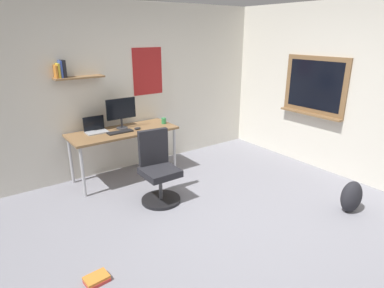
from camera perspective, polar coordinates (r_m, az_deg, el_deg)
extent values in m
plane|color=gray|center=(3.87, 6.98, -14.72)|extent=(5.20, 5.20, 0.00)
cube|color=silver|center=(5.33, -10.76, 9.66)|extent=(5.00, 0.10, 2.60)
cube|color=olive|center=(4.86, -19.26, 11.02)|extent=(0.68, 0.20, 0.02)
cube|color=#A51E1E|center=(5.38, -7.83, 12.58)|extent=(0.52, 0.01, 0.74)
cube|color=orange|center=(4.80, -22.92, 11.67)|extent=(0.03, 0.14, 0.17)
cube|color=gold|center=(4.80, -22.55, 11.86)|extent=(0.03, 0.14, 0.19)
cube|color=#3851B2|center=(4.81, -22.20, 12.11)|extent=(0.02, 0.14, 0.23)
cube|color=black|center=(4.82, -21.74, 12.23)|extent=(0.04, 0.14, 0.23)
cube|color=silver|center=(5.30, 27.68, 7.76)|extent=(0.10, 5.00, 2.60)
cube|color=olive|center=(5.59, 20.89, 9.69)|extent=(0.04, 1.10, 0.90)
cube|color=black|center=(5.58, 20.80, 9.69)|extent=(0.01, 0.94, 0.76)
cube|color=olive|center=(5.64, 20.08, 5.02)|extent=(0.12, 1.10, 0.03)
cube|color=olive|center=(4.95, -12.08, 2.18)|extent=(1.59, 0.66, 0.03)
cylinder|color=#B7B7BC|center=(4.61, -18.71, -4.75)|extent=(0.04, 0.04, 0.72)
cylinder|color=#B7B7BC|center=(5.17, -3.13, -1.09)|extent=(0.04, 0.04, 0.72)
cylinder|color=#B7B7BC|center=(5.09, -20.59, -2.69)|extent=(0.04, 0.04, 0.72)
cylinder|color=#B7B7BC|center=(5.61, -6.11, 0.45)|extent=(0.04, 0.04, 0.72)
cylinder|color=black|center=(4.42, -5.49, -9.76)|extent=(0.52, 0.52, 0.04)
cylinder|color=#4C4C51|center=(4.33, -5.57, -7.56)|extent=(0.05, 0.05, 0.34)
cube|color=#232328|center=(4.24, -5.66, -4.96)|extent=(0.44, 0.44, 0.09)
cube|color=#232328|center=(4.30, -6.84, -0.53)|extent=(0.41, 0.12, 0.48)
cube|color=#ADAFB5|center=(4.92, -16.44, 2.02)|extent=(0.31, 0.21, 0.02)
cube|color=black|center=(4.98, -16.95, 3.54)|extent=(0.31, 0.01, 0.21)
cylinder|color=#38383D|center=(5.06, -12.22, 2.81)|extent=(0.17, 0.17, 0.01)
cylinder|color=#38383D|center=(5.04, -12.28, 3.65)|extent=(0.03, 0.03, 0.14)
cube|color=black|center=(4.98, -12.42, 6.12)|extent=(0.46, 0.02, 0.31)
cube|color=black|center=(4.84, -12.55, 2.08)|extent=(0.37, 0.13, 0.02)
ellipsoid|color=#262628|center=(4.95, -9.60, 2.74)|extent=(0.10, 0.06, 0.03)
cylinder|color=#338C4C|center=(5.21, -5.00, 4.10)|extent=(0.08, 0.08, 0.09)
ellipsoid|color=#232328|center=(4.55, 26.30, -8.32)|extent=(0.32, 0.22, 0.41)
cube|color=#C63833|center=(3.30, -16.42, -22.09)|extent=(0.22, 0.17, 0.03)
cube|color=orange|center=(3.29, -16.51, -21.65)|extent=(0.22, 0.16, 0.03)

